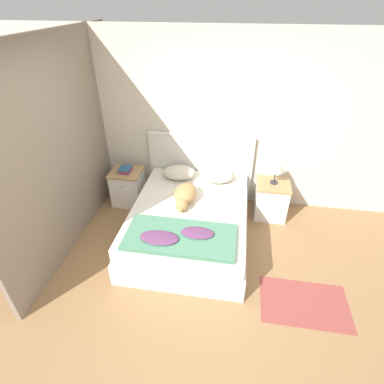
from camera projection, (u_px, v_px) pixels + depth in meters
The scene contains 14 objects.
ground_plane at pixel (180, 301), 3.33m from camera, with size 16.00×16.00×0.00m, color #997047.
wall_back at pixel (206, 123), 4.37m from camera, with size 9.00×0.06×2.55m.
wall_side_left at pixel (66, 146), 3.71m from camera, with size 0.06×3.10×2.55m.
bed at pixel (190, 222), 4.07m from camera, with size 1.53×1.95×0.53m.
headboard at pixel (200, 166), 4.71m from camera, with size 1.61×0.06×1.12m.
nightstand_left at pixel (128, 187), 4.77m from camera, with size 0.48×0.46×0.56m.
nightstand_right at pixel (271, 200), 4.47m from camera, with size 0.48×0.46×0.56m.
pillow_left at pixel (179, 172), 4.52m from camera, with size 0.49×0.39×0.15m.
pillow_right at pixel (217, 175), 4.44m from camera, with size 0.49×0.39×0.15m.
quilt at pixel (179, 237), 3.39m from camera, with size 1.25×0.60×0.09m.
dog at pixel (185, 195), 3.98m from camera, with size 0.29×0.65×0.20m.
book_stack at pixel (125, 170), 4.60m from camera, with size 0.18×0.23×0.07m.
table_lamp at pixel (277, 167), 4.19m from camera, with size 0.22×0.22×0.35m.
rug at pixel (304, 303), 3.31m from camera, with size 0.96×0.62×0.00m.
Camera 1 is at (0.48, -2.05, 2.86)m, focal length 28.00 mm.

